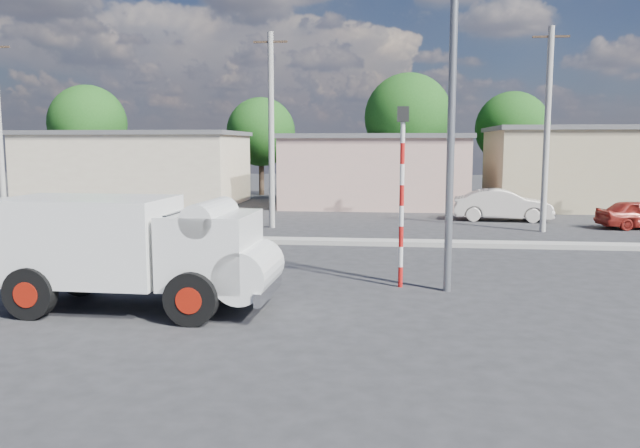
# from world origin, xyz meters

# --- Properties ---
(ground_plane) EXTENTS (120.00, 120.00, 0.00)m
(ground_plane) POSITION_xyz_m (0.00, 0.00, 0.00)
(ground_plane) COLOR #29292B
(ground_plane) RESTS_ON ground
(median) EXTENTS (40.00, 0.80, 0.16)m
(median) POSITION_xyz_m (0.00, 8.00, 0.08)
(median) COLOR #99968E
(median) RESTS_ON ground
(truck) EXTENTS (5.78, 2.44, 2.36)m
(truck) POSITION_xyz_m (-2.29, -1.22, 1.31)
(truck) COLOR black
(truck) RESTS_ON ground
(bicycle) EXTENTS (1.96, 1.26, 0.97)m
(bicycle) POSITION_xyz_m (-1.44, -0.33, 0.49)
(bicycle) COLOR black
(bicycle) RESTS_ON ground
(cyclist) EXTENTS (0.62, 0.75, 1.77)m
(cyclist) POSITION_xyz_m (-1.44, -0.33, 0.89)
(cyclist) COLOR white
(cyclist) RESTS_ON ground
(car_cream) EXTENTS (4.48, 1.88, 1.44)m
(car_cream) POSITION_xyz_m (8.03, 15.58, 0.72)
(car_cream) COLOR beige
(car_cream) RESTS_ON ground
(traffic_pole) EXTENTS (0.28, 0.18, 4.36)m
(traffic_pole) POSITION_xyz_m (3.20, 1.50, 2.59)
(traffic_pole) COLOR red
(traffic_pole) RESTS_ON ground
(streetlight) EXTENTS (2.34, 0.22, 9.00)m
(streetlight) POSITION_xyz_m (4.14, 1.20, 4.96)
(streetlight) COLOR slate
(streetlight) RESTS_ON ground
(building_row) EXTENTS (37.80, 7.30, 4.44)m
(building_row) POSITION_xyz_m (1.10, 22.00, 2.13)
(building_row) COLOR beige
(building_row) RESTS_ON ground
(tree_row) EXTENTS (34.13, 7.32, 8.10)m
(tree_row) POSITION_xyz_m (-2.27, 28.62, 4.83)
(tree_row) COLOR #38281E
(tree_row) RESTS_ON ground
(utility_poles) EXTENTS (35.40, 0.24, 8.00)m
(utility_poles) POSITION_xyz_m (3.25, 12.00, 4.07)
(utility_poles) COLOR #99968E
(utility_poles) RESTS_ON ground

